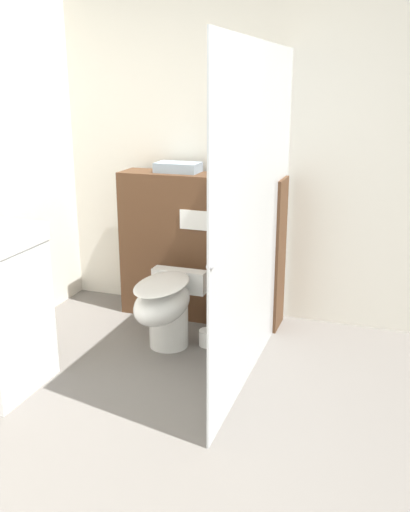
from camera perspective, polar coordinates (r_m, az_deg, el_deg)
ground_plane at (r=2.74m, az=-12.20°, el=-22.37°), size 12.00×12.00×0.00m
wall_back at (r=4.26m, az=2.89°, el=10.58°), size 8.00×0.06×2.50m
partition_panel at (r=4.23m, az=-0.39°, el=0.86°), size 1.22×0.28×1.09m
shower_glass at (r=3.33m, az=5.18°, el=3.85°), size 0.04×1.76×1.94m
toilet at (r=3.79m, az=-3.95°, el=-5.03°), size 0.38×0.64×0.49m
hair_drier at (r=4.04m, az=2.31°, el=9.39°), size 0.20×0.06×0.13m
folded_towel at (r=4.20m, az=-2.73°, el=8.84°), size 0.32×0.19×0.07m
spare_toilet_roll at (r=3.92m, az=0.25°, el=-8.18°), size 0.12×0.12×0.11m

